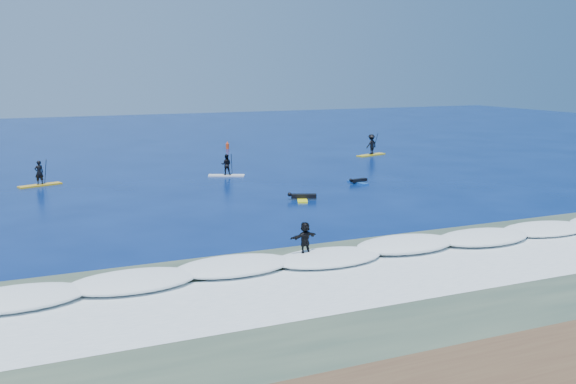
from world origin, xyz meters
name	(u,v)px	position (x,y,z in m)	size (l,w,h in m)	color
ground	(294,208)	(0.00, 0.00, 0.00)	(160.00, 160.00, 0.00)	#04164A
shallow_water	(445,280)	(0.00, -14.00, 0.01)	(90.00, 13.00, 0.01)	#324536
breaking_wave	(388,252)	(0.00, -10.00, 0.00)	(40.00, 6.00, 0.30)	white
whitewater	(429,272)	(0.00, -13.00, 0.00)	(34.00, 5.00, 0.02)	silver
sup_paddler_left	(39,177)	(-13.05, 13.35, 0.63)	(2.95, 1.61, 2.01)	gold
sup_paddler_center	(226,167)	(-0.09, 12.11, 0.70)	(2.72, 1.70, 1.88)	silver
sup_paddler_right	(371,146)	(15.80, 17.81, 0.88)	(3.31, 1.80, 2.26)	gold
prone_paddler_near	(302,197)	(1.40, 1.90, 0.16)	(1.72, 2.28, 0.47)	#FAFF1B
prone_paddler_far	(358,181)	(7.39, 5.54, 0.13)	(1.47, 1.90, 0.39)	#1750AE
wave_surfer	(305,241)	(-3.81, -9.60, 0.85)	(2.17, 1.03, 1.51)	silver
marker_buoy	(227,145)	(5.19, 27.83, 0.34)	(0.32, 0.32, 0.77)	red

